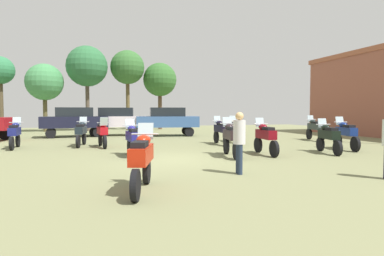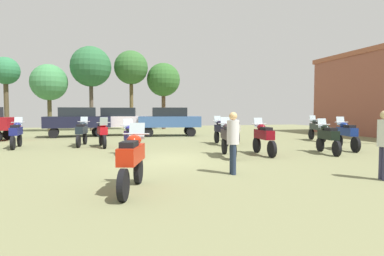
% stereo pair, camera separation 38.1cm
% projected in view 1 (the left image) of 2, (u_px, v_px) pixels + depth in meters
% --- Properties ---
extents(ground_plane, '(44.00, 52.00, 0.02)m').
position_uv_depth(ground_plane, '(171.00, 159.00, 11.69)').
color(ground_plane, '#797C52').
extents(motorcycle_1, '(0.75, 2.16, 1.49)m').
position_uv_depth(motorcycle_1, '(234.00, 129.00, 18.21)').
color(motorcycle_1, black).
rests_on(motorcycle_1, ground).
extents(motorcycle_2, '(0.62, 2.15, 1.48)m').
position_uv_depth(motorcycle_2, '(265.00, 137.00, 12.86)').
color(motorcycle_2, black).
rests_on(motorcycle_2, ground).
extents(motorcycle_3, '(0.78, 2.17, 1.49)m').
position_uv_depth(motorcycle_3, '(346.00, 134.00, 14.52)').
color(motorcycle_3, black).
rests_on(motorcycle_3, ground).
extents(motorcycle_4, '(0.63, 2.12, 1.46)m').
position_uv_depth(motorcycle_4, '(102.00, 132.00, 15.51)').
color(motorcycle_4, black).
rests_on(motorcycle_4, ground).
extents(motorcycle_5, '(0.62, 2.11, 1.46)m').
position_uv_depth(motorcycle_5, '(15.00, 133.00, 14.95)').
color(motorcycle_5, black).
rests_on(motorcycle_5, ground).
extents(motorcycle_6, '(0.62, 2.30, 1.49)m').
position_uv_depth(motorcycle_6, '(221.00, 130.00, 16.80)').
color(motorcycle_6, black).
rests_on(motorcycle_6, ground).
extents(motorcycle_7, '(0.76, 2.26, 1.49)m').
position_uv_depth(motorcycle_7, '(315.00, 128.00, 19.11)').
color(motorcycle_7, black).
rests_on(motorcycle_7, ground).
extents(motorcycle_8, '(0.65, 2.22, 1.46)m').
position_uv_depth(motorcycle_8, '(81.00, 132.00, 15.98)').
color(motorcycle_8, black).
rests_on(motorcycle_8, ground).
extents(motorcycle_9, '(0.76, 2.09, 1.44)m').
position_uv_depth(motorcycle_9, '(328.00, 136.00, 13.29)').
color(motorcycle_9, black).
rests_on(motorcycle_9, ground).
extents(motorcycle_10, '(0.82, 2.13, 1.47)m').
position_uv_depth(motorcycle_10, '(142.00, 158.00, 6.94)').
color(motorcycle_10, black).
rests_on(motorcycle_10, ground).
extents(motorcycle_11, '(0.62, 2.19, 1.44)m').
position_uv_depth(motorcycle_11, '(133.00, 138.00, 12.30)').
color(motorcycle_11, black).
rests_on(motorcycle_11, ground).
extents(motorcycle_12, '(0.70, 2.27, 1.51)m').
position_uv_depth(motorcycle_12, '(231.00, 137.00, 12.31)').
color(motorcycle_12, black).
rests_on(motorcycle_12, ground).
extents(car_2, '(4.50, 2.36, 2.00)m').
position_uv_depth(car_2, '(117.00, 119.00, 23.00)').
color(car_2, black).
rests_on(car_2, ground).
extents(car_3, '(4.47, 2.24, 2.00)m').
position_uv_depth(car_3, '(74.00, 120.00, 21.76)').
color(car_3, black).
rests_on(car_3, ground).
extents(car_4, '(4.48, 2.28, 2.00)m').
position_uv_depth(car_4, '(167.00, 119.00, 22.60)').
color(car_4, black).
rests_on(car_4, ground).
extents(person_1, '(0.39, 0.39, 1.72)m').
position_uv_depth(person_1, '(239.00, 138.00, 8.86)').
color(person_1, '#202C43').
rests_on(person_1, ground).
extents(tree_2, '(2.35, 2.35, 6.41)m').
position_uv_depth(tree_2, '(0.00, 72.00, 27.21)').
color(tree_2, '#4C3F2A').
rests_on(tree_2, ground).
extents(tree_4, '(3.56, 3.56, 7.49)m').
position_uv_depth(tree_4, '(87.00, 67.00, 28.22)').
color(tree_4, brown).
rests_on(tree_4, ground).
extents(tree_5, '(3.14, 3.14, 7.41)m').
position_uv_depth(tree_5, '(127.00, 68.00, 29.86)').
color(tree_5, brown).
rests_on(tree_5, ground).
extents(tree_6, '(3.24, 3.24, 6.44)m').
position_uv_depth(tree_6, '(160.00, 80.00, 31.18)').
color(tree_6, brown).
rests_on(tree_6, ground).
extents(tree_7, '(3.10, 3.10, 5.78)m').
position_uv_depth(tree_7, '(45.00, 82.00, 27.20)').
color(tree_7, brown).
rests_on(tree_7, ground).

